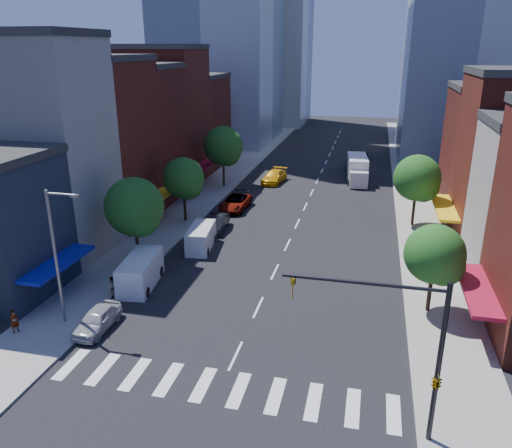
% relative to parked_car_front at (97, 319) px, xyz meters
% --- Properties ---
extents(ground, '(220.00, 220.00, 0.00)m').
position_rel_parked_car_front_xyz_m(ground, '(9.45, -0.80, -0.72)').
color(ground, black).
rests_on(ground, ground).
extents(sidewalk_left, '(5.00, 120.00, 0.15)m').
position_rel_parked_car_front_xyz_m(sidewalk_left, '(-3.05, 39.20, -0.64)').
color(sidewalk_left, gray).
rests_on(sidewalk_left, ground).
extents(sidewalk_right, '(5.00, 120.00, 0.15)m').
position_rel_parked_car_front_xyz_m(sidewalk_right, '(21.95, 39.20, -0.64)').
color(sidewalk_right, gray).
rests_on(sidewalk_right, ground).
extents(crosswalk, '(19.00, 3.00, 0.01)m').
position_rel_parked_car_front_xyz_m(crosswalk, '(9.45, -3.80, -0.71)').
color(crosswalk, silver).
rests_on(crosswalk, ground).
extents(bldg_left_1, '(12.00, 8.00, 18.00)m').
position_rel_parked_car_front_xyz_m(bldg_left_1, '(-11.55, 11.20, 8.28)').
color(bldg_left_1, silver).
rests_on(bldg_left_1, ground).
extents(bldg_left_2, '(12.00, 9.00, 16.00)m').
position_rel_parked_car_front_xyz_m(bldg_left_2, '(-11.55, 19.70, 7.28)').
color(bldg_left_2, '#5A1B15').
rests_on(bldg_left_2, ground).
extents(bldg_left_3, '(12.00, 8.00, 15.00)m').
position_rel_parked_car_front_xyz_m(bldg_left_3, '(-11.55, 28.20, 6.78)').
color(bldg_left_3, '#501D14').
rests_on(bldg_left_3, ground).
extents(bldg_left_4, '(12.00, 9.00, 17.00)m').
position_rel_parked_car_front_xyz_m(bldg_left_4, '(-11.55, 36.70, 7.78)').
color(bldg_left_4, '#5A1B15').
rests_on(bldg_left_4, ground).
extents(bldg_left_5, '(12.00, 10.00, 13.00)m').
position_rel_parked_car_front_xyz_m(bldg_left_5, '(-11.55, 46.20, 5.78)').
color(bldg_left_5, '#501D14').
rests_on(bldg_left_5, ground).
extents(bldg_right_3, '(12.00, 10.00, 13.00)m').
position_rel_parked_car_front_xyz_m(bldg_right_3, '(30.45, 33.20, 5.78)').
color(bldg_right_3, '#501D14').
rests_on(bldg_right_3, ground).
extents(traffic_signal, '(7.24, 2.24, 8.00)m').
position_rel_parked_car_front_xyz_m(traffic_signal, '(19.39, -5.30, 3.44)').
color(traffic_signal, black).
rests_on(traffic_signal, sidewalk_right).
extents(streetlight, '(2.25, 0.25, 9.00)m').
position_rel_parked_car_front_xyz_m(streetlight, '(-2.36, 0.20, 4.56)').
color(streetlight, slate).
rests_on(streetlight, sidewalk_left).
extents(tree_left_near, '(4.80, 4.80, 7.30)m').
position_rel_parked_car_front_xyz_m(tree_left_near, '(-1.90, 10.12, 4.15)').
color(tree_left_near, black).
rests_on(tree_left_near, sidewalk_left).
extents(tree_left_mid, '(4.20, 4.20, 6.65)m').
position_rel_parked_car_front_xyz_m(tree_left_mid, '(-1.90, 21.12, 3.81)').
color(tree_left_mid, black).
rests_on(tree_left_mid, sidewalk_left).
extents(tree_left_far, '(5.00, 5.00, 7.75)m').
position_rel_parked_car_front_xyz_m(tree_left_far, '(-1.90, 35.12, 4.48)').
color(tree_left_far, black).
rests_on(tree_left_far, sidewalk_left).
extents(tree_right_near, '(4.00, 4.00, 6.20)m').
position_rel_parked_car_front_xyz_m(tree_right_near, '(21.10, 7.12, 3.47)').
color(tree_right_near, black).
rests_on(tree_right_near, sidewalk_right).
extents(tree_right_far, '(4.60, 4.60, 7.20)m').
position_rel_parked_car_front_xyz_m(tree_right_far, '(21.10, 25.12, 4.15)').
color(tree_right_far, black).
rests_on(tree_right_far, sidewalk_right).
extents(parked_car_front, '(1.71, 4.23, 1.44)m').
position_rel_parked_car_front_xyz_m(parked_car_front, '(0.00, 0.00, 0.00)').
color(parked_car_front, '#A8A8AD').
rests_on(parked_car_front, ground).
extents(parked_car_second, '(1.92, 4.72, 1.52)m').
position_rel_parked_car_front_xyz_m(parked_car_second, '(1.95, 19.52, 0.04)').
color(parked_car_second, black).
rests_on(parked_car_second, ground).
extents(parked_car_third, '(2.84, 5.84, 1.60)m').
position_rel_parked_car_front_xyz_m(parked_car_third, '(1.93, 26.37, 0.08)').
color(parked_car_third, '#999999').
rests_on(parked_car_third, ground).
extents(parked_car_rear, '(2.33, 5.18, 1.47)m').
position_rel_parked_car_front_xyz_m(parked_car_rear, '(1.95, 27.14, 0.02)').
color(parked_car_rear, black).
rests_on(parked_car_rear, ground).
extents(cargo_van_near, '(2.84, 5.60, 2.28)m').
position_rel_parked_car_front_xyz_m(cargo_van_near, '(-0.03, 6.35, 0.41)').
color(cargo_van_near, silver).
rests_on(cargo_van_near, ground).
extents(cargo_van_far, '(2.52, 5.00, 2.04)m').
position_rel_parked_car_front_xyz_m(cargo_van_far, '(1.96, 14.53, 0.29)').
color(cargo_van_far, silver).
rests_on(cargo_van_far, ground).
extents(taxi, '(3.00, 5.89, 1.64)m').
position_rel_parked_car_front_xyz_m(taxi, '(3.89, 38.90, 0.10)').
color(taxi, '#E2A50B').
rests_on(taxi, ground).
extents(traffic_car_oncoming, '(1.77, 4.69, 1.53)m').
position_rel_parked_car_front_xyz_m(traffic_car_oncoming, '(13.49, 49.59, 0.05)').
color(traffic_car_oncoming, black).
rests_on(traffic_car_oncoming, ground).
extents(traffic_car_far, '(1.98, 4.47, 1.50)m').
position_rel_parked_car_front_xyz_m(traffic_car_far, '(14.94, 56.08, 0.03)').
color(traffic_car_far, '#999999').
rests_on(traffic_car_far, ground).
extents(box_truck, '(3.22, 8.43, 3.31)m').
position_rel_parked_car_front_xyz_m(box_truck, '(14.67, 42.15, 0.85)').
color(box_truck, silver).
rests_on(box_truck, ground).
extents(pedestrian_near, '(0.59, 0.67, 1.53)m').
position_rel_parked_car_front_xyz_m(pedestrian_near, '(-4.76, -1.71, 0.20)').
color(pedestrian_near, '#999999').
rests_on(pedestrian_near, sidewalk_left).
extents(pedestrian_far, '(0.98, 1.03, 1.67)m').
position_rel_parked_car_front_xyz_m(pedestrian_far, '(-1.05, 3.90, 0.26)').
color(pedestrian_far, '#999999').
rests_on(pedestrian_far, sidewalk_left).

